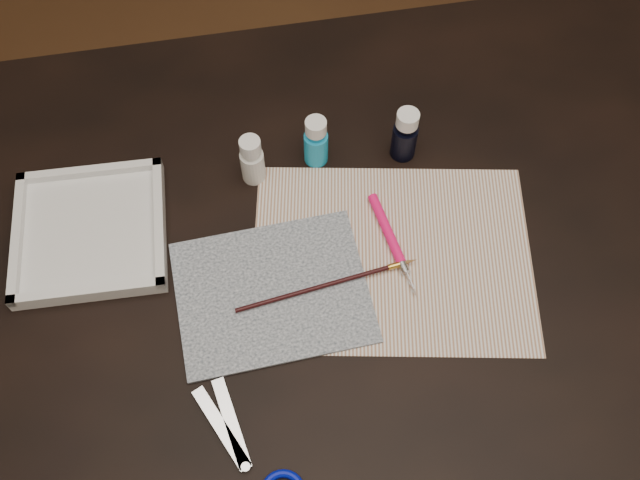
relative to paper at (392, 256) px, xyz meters
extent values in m
cube|color=#422614|center=(-0.10, 0.02, -0.76)|extent=(3.50, 3.50, 0.02)
cube|color=black|center=(-0.10, 0.02, -0.38)|extent=(1.30, 0.90, 0.75)
cube|color=white|center=(0.00, 0.00, 0.00)|extent=(0.43, 0.36, 0.00)
cube|color=black|center=(-0.17, -0.03, 0.00)|extent=(0.26, 0.22, 0.00)
cylinder|color=silver|center=(-0.17, 0.17, 0.04)|extent=(0.04, 0.04, 0.08)
cylinder|color=#1899CE|center=(-0.08, 0.18, 0.04)|extent=(0.04, 0.04, 0.09)
cylinder|color=black|center=(0.05, 0.17, 0.04)|extent=(0.05, 0.05, 0.09)
cube|color=silver|center=(-0.41, 0.11, 0.01)|extent=(0.22, 0.22, 0.02)
camera|label=1|loc=(-0.18, -0.44, 0.88)|focal=40.00mm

